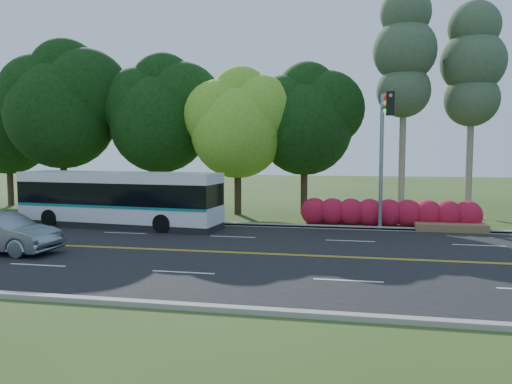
# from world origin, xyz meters

# --- Properties ---
(ground) EXTENTS (120.00, 120.00, 0.00)m
(ground) POSITION_xyz_m (0.00, 0.00, 0.00)
(ground) COLOR #2D4717
(ground) RESTS_ON ground
(road) EXTENTS (60.00, 14.00, 0.02)m
(road) POSITION_xyz_m (0.00, 0.00, 0.01)
(road) COLOR black
(road) RESTS_ON ground
(curb_north) EXTENTS (60.00, 0.30, 0.15)m
(curb_north) POSITION_xyz_m (0.00, 7.15, 0.07)
(curb_north) COLOR gray
(curb_north) RESTS_ON ground
(curb_south) EXTENTS (60.00, 0.30, 0.15)m
(curb_south) POSITION_xyz_m (0.00, -7.15, 0.07)
(curb_south) COLOR gray
(curb_south) RESTS_ON ground
(grass_verge) EXTENTS (60.00, 4.00, 0.10)m
(grass_verge) POSITION_xyz_m (0.00, 9.00, 0.05)
(grass_verge) COLOR #2D4717
(grass_verge) RESTS_ON ground
(lane_markings) EXTENTS (57.60, 13.82, 0.00)m
(lane_markings) POSITION_xyz_m (-0.09, 0.00, 0.02)
(lane_markings) COLOR gold
(lane_markings) RESTS_ON road
(tree_row) EXTENTS (44.70, 9.10, 13.84)m
(tree_row) POSITION_xyz_m (-5.15, 12.13, 6.73)
(tree_row) COLOR black
(tree_row) RESTS_ON ground
(bougainvillea_hedge) EXTENTS (9.50, 2.25, 1.50)m
(bougainvillea_hedge) POSITION_xyz_m (7.18, 8.15, 0.72)
(bougainvillea_hedge) COLOR #A00D32
(bougainvillea_hedge) RESTS_ON ground
(traffic_signal) EXTENTS (0.42, 6.10, 7.00)m
(traffic_signal) POSITION_xyz_m (6.49, 5.40, 4.67)
(traffic_signal) COLOR gray
(traffic_signal) RESTS_ON ground
(transit_bus) EXTENTS (11.37, 3.59, 2.93)m
(transit_bus) POSITION_xyz_m (-7.24, 5.37, 1.47)
(transit_bus) COLOR white
(transit_bus) RESTS_ON road
(sedan) EXTENTS (4.94, 2.07, 1.59)m
(sedan) POSITION_xyz_m (-8.77, -1.83, 0.81)
(sedan) COLOR slate
(sedan) RESTS_ON road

